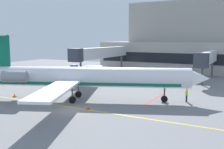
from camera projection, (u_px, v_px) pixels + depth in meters
name	position (u px, v px, depth m)	size (l,w,h in m)	color
ground	(71.00, 111.00, 31.98)	(120.00, 120.00, 0.11)	slate
terminal_building	(197.00, 45.00, 69.81)	(55.21, 13.98, 18.43)	#ADA89E
jet_bridge_west	(101.00, 53.00, 61.16)	(2.40, 23.07, 6.65)	silver
jet_bridge_east	(207.00, 58.00, 53.21)	(2.40, 16.98, 6.05)	silver
regional_jet	(81.00, 77.00, 36.88)	(32.39, 26.63, 9.17)	white
baggage_tug	(154.00, 76.00, 55.52)	(3.37, 3.69, 1.77)	#19389E
pushback_tractor	(75.00, 69.00, 66.45)	(2.70, 4.45, 2.16)	#19389E
fuel_tank	(97.00, 70.00, 62.02)	(6.65, 2.67, 2.37)	white
marshaller	(187.00, 95.00, 36.27)	(0.34, 0.83, 1.97)	#191E33
safety_cone_alpha	(87.00, 107.00, 32.63)	(0.47, 0.47, 0.55)	orange
safety_cone_bravo	(15.00, 95.00, 39.43)	(0.47, 0.47, 0.55)	orange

